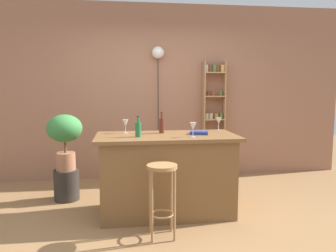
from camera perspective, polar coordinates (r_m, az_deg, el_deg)
ground at (r=3.75m, az=0.37°, el=-16.45°), size 12.00×12.00×0.00m
back_wall at (r=5.39m, az=-2.51°, el=5.94°), size 6.40×0.10×2.80m
kitchen_counter at (r=3.88m, az=-0.25°, el=-8.33°), size 1.62×0.79×0.93m
bar_stool at (r=3.25m, az=-1.05°, el=-10.22°), size 0.30×0.30×0.73m
spice_shelf at (r=5.43m, az=7.95°, el=1.92°), size 0.36×0.16×1.90m
plant_stool at (r=4.58m, az=-17.22°, el=-9.73°), size 0.33×0.33×0.40m
potted_plant at (r=4.44m, az=-17.52°, el=-1.38°), size 0.45×0.41×0.73m
bottle_wine_red at (r=3.93m, az=-1.10°, el=0.14°), size 0.06×0.06×0.25m
bottle_olive_oil at (r=3.64m, az=-5.21°, el=-0.53°), size 0.07×0.07×0.23m
wine_glass_left at (r=3.62m, az=4.37°, el=-0.10°), size 0.07×0.07×0.16m
wine_glass_center at (r=3.95m, az=-7.42°, el=0.45°), size 0.07×0.07×0.16m
wine_glass_right at (r=4.23m, az=8.80°, el=0.85°), size 0.07×0.07×0.16m
cookbook at (r=3.86m, az=5.41°, el=-1.17°), size 0.24×0.20×0.03m
pendant_globe_light at (r=5.30m, az=-1.76°, el=12.23°), size 0.19×0.19×2.12m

